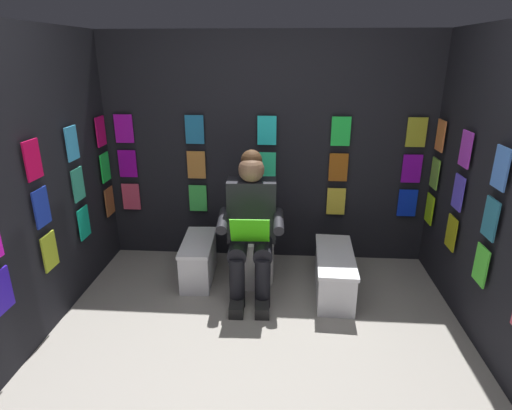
{
  "coord_description": "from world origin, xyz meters",
  "views": [
    {
      "loc": [
        -0.16,
        1.84,
        1.91
      ],
      "look_at": [
        0.04,
        -1.08,
        0.85
      ],
      "focal_mm": 29.37,
      "sensor_mm": 36.0,
      "label": 1
    }
  ],
  "objects_px": {
    "person_reading": "(251,225)",
    "comic_longbox_near": "(199,260)",
    "comic_longbox_far": "(334,273)",
    "toilet": "(252,243)"
  },
  "relations": [
    {
      "from": "comic_longbox_near",
      "to": "comic_longbox_far",
      "type": "xyz_separation_m",
      "value": [
        -1.18,
        0.15,
        -0.01
      ]
    },
    {
      "from": "toilet",
      "to": "comic_longbox_far",
      "type": "height_order",
      "value": "toilet"
    },
    {
      "from": "toilet",
      "to": "comic_longbox_near",
      "type": "xyz_separation_m",
      "value": [
        0.48,
        0.07,
        -0.14
      ]
    },
    {
      "from": "comic_longbox_far",
      "to": "comic_longbox_near",
      "type": "bearing_deg",
      "value": -4.77
    },
    {
      "from": "person_reading",
      "to": "comic_longbox_near",
      "type": "relative_size",
      "value": 1.86
    },
    {
      "from": "toilet",
      "to": "person_reading",
      "type": "relative_size",
      "value": 0.65
    },
    {
      "from": "toilet",
      "to": "comic_longbox_near",
      "type": "bearing_deg",
      "value": 6.45
    },
    {
      "from": "person_reading",
      "to": "comic_longbox_near",
      "type": "xyz_separation_m",
      "value": [
        0.48,
        -0.15,
        -0.41
      ]
    },
    {
      "from": "toilet",
      "to": "comic_longbox_near",
      "type": "relative_size",
      "value": 1.21
    },
    {
      "from": "comic_longbox_near",
      "to": "toilet",
      "type": "bearing_deg",
      "value": -174.32
    }
  ]
}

